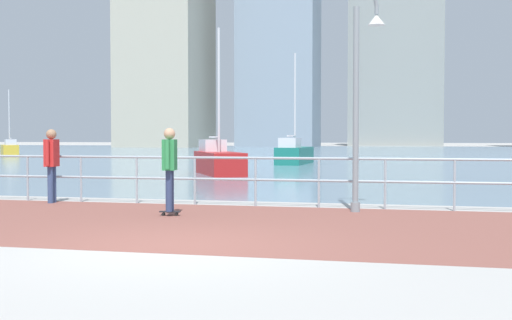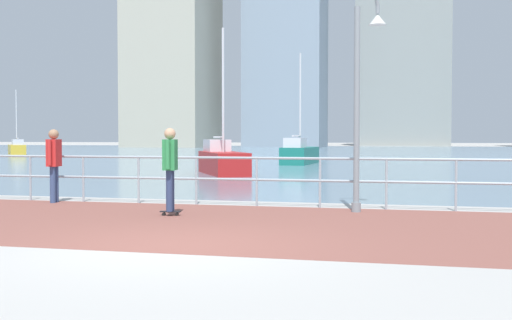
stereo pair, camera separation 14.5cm
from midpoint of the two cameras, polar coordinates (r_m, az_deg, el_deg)
The scene contains 13 objects.
ground at distance 48.43m, azimuth 9.64°, elevation 0.27°, with size 220.00×220.00×0.00m, color #ADAAA5.
brick_paving at distance 11.23m, azimuth -2.98°, elevation -5.73°, with size 28.00×5.80×0.01m, color brown.
harbor_water at distance 58.68m, azimuth 10.29°, elevation 0.59°, with size 180.00×88.00×0.00m, color #6B899E.
waterfront_railing at distance 13.95m, azimuth 0.36°, elevation -1.09°, with size 25.25×0.06×1.09m.
lamppost at distance 13.17m, azimuth 9.95°, elevation 6.81°, with size 0.66×0.66×4.74m.
skateboarder at distance 12.37m, azimuth -7.39°, elevation -0.28°, with size 0.41×0.56×1.70m.
bystander at distance 15.40m, azimuth -17.44°, elevation 0.06°, with size 0.28×0.56×1.71m.
sailboat_yellow at distance 26.03m, azimuth -2.87°, elevation -0.02°, with size 3.16×4.34×5.94m.
sailboat_gray at distance 35.44m, azimuth 4.05°, elevation 0.59°, with size 1.56×4.46×6.19m.
sailboat_blue at distance 57.40m, azimuth -20.62°, elevation 0.98°, with size 3.35×3.83×5.49m.
tower_concrete at distance 112.79m, azimuth 13.12°, elevation 10.20°, with size 15.08×15.59×36.66m.
tower_slate at distance 96.87m, azimuth -7.44°, elevation 13.30°, with size 11.35×13.41×42.37m.
tower_beige at distance 97.64m, azimuth 2.78°, elevation 10.68°, with size 11.47×10.38×33.81m.
Camera 2 is at (3.20, -8.28, 1.54)m, focal length 44.52 mm.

